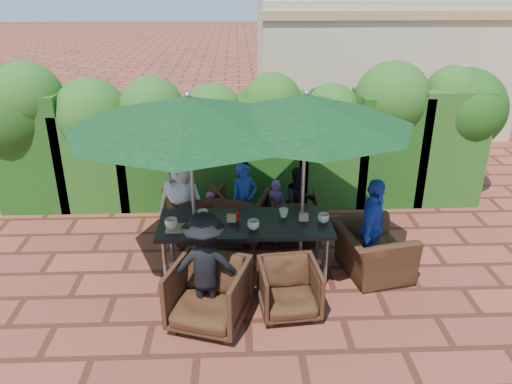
{
  "coord_description": "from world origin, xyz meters",
  "views": [
    {
      "loc": [
        -0.09,
        -5.84,
        3.71
      ],
      "look_at": [
        0.15,
        0.4,
        0.98
      ],
      "focal_mm": 35.0,
      "sensor_mm": 36.0,
      "label": 1
    }
  ],
  "objects_px": {
    "chair_far_left": "(195,213)",
    "chair_far_mid": "(239,212)",
    "chair_far_right": "(294,214)",
    "chair_near_right": "(289,286)",
    "dining_table": "(245,227)",
    "umbrella_left": "(188,112)",
    "chair_near_left": "(209,292)",
    "umbrella_right": "(306,110)",
    "chair_end_right": "(372,244)"
  },
  "relations": [
    {
      "from": "chair_far_left",
      "to": "chair_far_mid",
      "type": "relative_size",
      "value": 1.01
    },
    {
      "from": "chair_far_right",
      "to": "chair_near_right",
      "type": "height_order",
      "value": "chair_far_right"
    },
    {
      "from": "dining_table",
      "to": "umbrella_left",
      "type": "relative_size",
      "value": 0.75
    },
    {
      "from": "chair_near_left",
      "to": "umbrella_right",
      "type": "bearing_deg",
      "value": 61.46
    },
    {
      "from": "umbrella_right",
      "to": "chair_end_right",
      "type": "relative_size",
      "value": 2.69
    },
    {
      "from": "umbrella_right",
      "to": "chair_near_right",
      "type": "relative_size",
      "value": 3.81
    },
    {
      "from": "chair_far_left",
      "to": "chair_near_right",
      "type": "height_order",
      "value": "chair_far_left"
    },
    {
      "from": "chair_end_right",
      "to": "umbrella_left",
      "type": "bearing_deg",
      "value": 75.82
    },
    {
      "from": "chair_far_mid",
      "to": "chair_far_right",
      "type": "bearing_deg",
      "value": -165.22
    },
    {
      "from": "umbrella_left",
      "to": "chair_near_left",
      "type": "xyz_separation_m",
      "value": [
        0.22,
        -1.08,
        -1.8
      ]
    },
    {
      "from": "chair_near_left",
      "to": "chair_end_right",
      "type": "relative_size",
      "value": 0.84
    },
    {
      "from": "dining_table",
      "to": "chair_near_right",
      "type": "height_order",
      "value": "dining_table"
    },
    {
      "from": "umbrella_right",
      "to": "chair_far_left",
      "type": "height_order",
      "value": "umbrella_right"
    },
    {
      "from": "umbrella_left",
      "to": "chair_near_right",
      "type": "relative_size",
      "value": 4.26
    },
    {
      "from": "chair_far_mid",
      "to": "umbrella_right",
      "type": "bearing_deg",
      "value": 147.68
    },
    {
      "from": "chair_far_right",
      "to": "chair_end_right",
      "type": "distance_m",
      "value": 1.4
    },
    {
      "from": "umbrella_right",
      "to": "umbrella_left",
      "type": "bearing_deg",
      "value": -178.11
    },
    {
      "from": "umbrella_left",
      "to": "chair_near_right",
      "type": "distance_m",
      "value": 2.38
    },
    {
      "from": "dining_table",
      "to": "chair_near_left",
      "type": "xyz_separation_m",
      "value": [
        -0.44,
        -1.06,
        -0.26
      ]
    },
    {
      "from": "chair_far_mid",
      "to": "chair_near_left",
      "type": "height_order",
      "value": "chair_near_left"
    },
    {
      "from": "chair_far_left",
      "to": "chair_near_right",
      "type": "relative_size",
      "value": 1.15
    },
    {
      "from": "chair_far_right",
      "to": "chair_near_left",
      "type": "distance_m",
      "value": 2.37
    },
    {
      "from": "umbrella_right",
      "to": "chair_end_right",
      "type": "distance_m",
      "value": 2.01
    },
    {
      "from": "umbrella_right",
      "to": "chair_near_right",
      "type": "height_order",
      "value": "umbrella_right"
    },
    {
      "from": "dining_table",
      "to": "chair_far_mid",
      "type": "xyz_separation_m",
      "value": [
        -0.07,
        1.01,
        -0.27
      ]
    },
    {
      "from": "umbrella_left",
      "to": "dining_table",
      "type": "bearing_deg",
      "value": -1.18
    },
    {
      "from": "chair_far_right",
      "to": "chair_near_right",
      "type": "xyz_separation_m",
      "value": [
        -0.26,
        -1.88,
        -0.01
      ]
    },
    {
      "from": "umbrella_right",
      "to": "chair_near_right",
      "type": "xyz_separation_m",
      "value": [
        -0.25,
        -0.96,
        -1.86
      ]
    },
    {
      "from": "chair_far_right",
      "to": "chair_end_right",
      "type": "height_order",
      "value": "chair_end_right"
    },
    {
      "from": "umbrella_left",
      "to": "chair_near_left",
      "type": "distance_m",
      "value": 2.11
    },
    {
      "from": "umbrella_right",
      "to": "chair_near_left",
      "type": "height_order",
      "value": "umbrella_right"
    },
    {
      "from": "chair_far_left",
      "to": "chair_end_right",
      "type": "height_order",
      "value": "chair_end_right"
    },
    {
      "from": "umbrella_right",
      "to": "chair_far_left",
      "type": "relative_size",
      "value": 3.32
    },
    {
      "from": "chair_far_mid",
      "to": "chair_end_right",
      "type": "xyz_separation_m",
      "value": [
        1.76,
        -1.09,
        0.04
      ]
    },
    {
      "from": "dining_table",
      "to": "chair_end_right",
      "type": "height_order",
      "value": "chair_end_right"
    },
    {
      "from": "chair_far_right",
      "to": "chair_far_mid",
      "type": "bearing_deg",
      "value": 0.69
    },
    {
      "from": "chair_far_mid",
      "to": "chair_far_right",
      "type": "relative_size",
      "value": 1.09
    },
    {
      "from": "umbrella_right",
      "to": "chair_far_left",
      "type": "distance_m",
      "value": 2.54
    },
    {
      "from": "dining_table",
      "to": "chair_far_mid",
      "type": "height_order",
      "value": "chair_far_mid"
    },
    {
      "from": "chair_far_left",
      "to": "chair_far_mid",
      "type": "xyz_separation_m",
      "value": [
        0.68,
        -0.01,
        -0.0
      ]
    },
    {
      "from": "dining_table",
      "to": "chair_end_right",
      "type": "xyz_separation_m",
      "value": [
        1.69,
        -0.08,
        -0.24
      ]
    },
    {
      "from": "umbrella_left",
      "to": "umbrella_right",
      "type": "xyz_separation_m",
      "value": [
        1.41,
        0.05,
        -0.0
      ]
    },
    {
      "from": "umbrella_left",
      "to": "chair_near_left",
      "type": "bearing_deg",
      "value": -78.35
    },
    {
      "from": "chair_far_left",
      "to": "chair_near_right",
      "type": "distance_m",
      "value": 2.29
    },
    {
      "from": "chair_near_left",
      "to": "chair_end_right",
      "type": "xyz_separation_m",
      "value": [
        2.12,
        0.99,
        0.02
      ]
    },
    {
      "from": "chair_near_left",
      "to": "umbrella_left",
      "type": "bearing_deg",
      "value": 119.59
    },
    {
      "from": "chair_far_left",
      "to": "chair_far_mid",
      "type": "height_order",
      "value": "chair_far_left"
    },
    {
      "from": "chair_near_right",
      "to": "umbrella_right",
      "type": "bearing_deg",
      "value": 69.75
    },
    {
      "from": "dining_table",
      "to": "chair_far_left",
      "type": "height_order",
      "value": "chair_far_left"
    },
    {
      "from": "dining_table",
      "to": "chair_far_right",
      "type": "distance_m",
      "value": 1.28
    }
  ]
}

